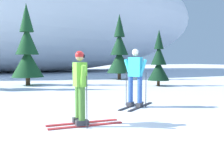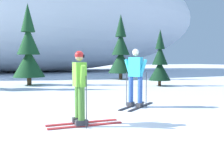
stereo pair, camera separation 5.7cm
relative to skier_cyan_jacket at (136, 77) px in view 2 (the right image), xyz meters
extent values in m
plane|color=white|center=(-1.03, -1.40, -0.96)|extent=(120.00, 120.00, 0.00)
cube|color=black|center=(-0.01, 0.18, -0.94)|extent=(1.53, 1.11, 0.03)
cube|color=black|center=(0.17, -0.08, -0.94)|extent=(1.53, 1.11, 0.03)
cube|color=#38383D|center=(-0.10, 0.12, -0.87)|extent=(0.31, 0.28, 0.12)
cube|color=#38383D|center=(0.08, -0.13, -0.87)|extent=(0.31, 0.28, 0.12)
cylinder|color=#2D519E|center=(-0.10, 0.12, -0.40)|extent=(0.15, 0.15, 0.82)
cylinder|color=#2D519E|center=(0.08, -0.13, -0.40)|extent=(0.15, 0.15, 0.82)
cube|color=#33B7D6|center=(-0.01, 0.00, 0.32)|extent=(0.42, 0.46, 0.61)
cylinder|color=#33B7D6|center=(-0.15, 0.20, 0.27)|extent=(0.24, 0.28, 0.58)
cylinder|color=#33B7D6|center=(0.14, -0.21, 0.27)|extent=(0.24, 0.28, 0.58)
sphere|color=beige|center=(-0.01, 0.00, 0.74)|extent=(0.19, 0.19, 0.19)
sphere|color=white|center=(-0.01, 0.00, 0.77)|extent=(0.21, 0.21, 0.21)
cube|color=black|center=(0.06, 0.04, 0.75)|extent=(0.12, 0.14, 0.07)
cylinder|color=#2D2D33|center=(-0.15, 0.31, -0.40)|extent=(0.02, 0.02, 1.11)
cylinder|color=#2D2D33|center=(-0.15, 0.31, -0.90)|extent=(0.07, 0.07, 0.01)
cylinder|color=#2D2D33|center=(0.24, -0.25, -0.40)|extent=(0.02, 0.02, 1.11)
cylinder|color=#2D2D33|center=(0.24, -0.25, -0.90)|extent=(0.07, 0.07, 0.01)
cube|color=red|center=(-2.22, -1.26, -0.94)|extent=(1.72, 0.23, 0.03)
cube|color=red|center=(-2.24, -1.57, -0.94)|extent=(1.72, 0.23, 0.03)
cube|color=#38383D|center=(-2.32, -1.25, -0.87)|extent=(0.29, 0.16, 0.12)
cube|color=#38383D|center=(-2.34, -1.56, -0.87)|extent=(0.29, 0.16, 0.12)
cylinder|color=#4C8433|center=(-2.32, -1.25, -0.44)|extent=(0.15, 0.15, 0.74)
cylinder|color=#4C8433|center=(-2.34, -1.56, -0.44)|extent=(0.15, 0.15, 0.74)
cube|color=#75C638|center=(-2.33, -1.41, 0.21)|extent=(0.27, 0.40, 0.55)
cylinder|color=#75C638|center=(-2.31, -1.16, 0.14)|extent=(0.12, 0.28, 0.58)
cylinder|color=#75C638|center=(-2.35, -1.65, 0.14)|extent=(0.12, 0.28, 0.58)
sphere|color=tan|center=(-2.33, -1.41, 0.61)|extent=(0.19, 0.19, 0.19)
sphere|color=red|center=(-2.33, -1.41, 0.64)|extent=(0.21, 0.21, 0.21)
cube|color=black|center=(-2.25, -1.41, 0.62)|extent=(0.05, 0.15, 0.07)
cylinder|color=#2D2D33|center=(-2.25, -1.08, -0.38)|extent=(0.02, 0.02, 1.16)
cylinder|color=#2D2D33|center=(-2.25, -1.08, -0.90)|extent=(0.07, 0.07, 0.01)
cylinder|color=#2D2D33|center=(-2.30, -1.74, -0.38)|extent=(0.02, 0.02, 1.16)
cylinder|color=#2D2D33|center=(-2.30, -1.74, -0.90)|extent=(0.07, 0.07, 0.01)
cylinder|color=#47301E|center=(-1.89, 8.91, -0.64)|extent=(0.26, 0.26, 0.64)
cone|color=#194723|center=(-1.89, 8.91, 0.34)|extent=(1.83, 1.83, 1.64)
cone|color=#194723|center=(-1.89, 8.91, 1.65)|extent=(1.32, 1.32, 1.64)
cone|color=#194723|center=(-1.89, 8.91, 2.96)|extent=(0.81, 0.81, 1.64)
cylinder|color=#47301E|center=(4.71, 5.15, -0.74)|extent=(0.17, 0.17, 0.43)
cone|color=black|center=(4.71, 5.15, -0.08)|extent=(1.23, 1.23, 1.10)
cone|color=black|center=(4.71, 5.15, 0.80)|extent=(0.89, 0.89, 1.10)
cone|color=black|center=(4.71, 5.15, 1.68)|extent=(0.54, 0.54, 1.10)
cylinder|color=#47301E|center=(5.03, 10.50, -0.63)|extent=(0.26, 0.26, 0.66)
cone|color=#14381E|center=(5.03, 10.50, 0.38)|extent=(1.89, 1.89, 1.69)
cone|color=#14381E|center=(5.03, 10.50, 1.73)|extent=(1.36, 1.36, 1.69)
cone|color=#14381E|center=(5.03, 10.50, 3.08)|extent=(0.83, 0.83, 1.69)
ellipsoid|color=white|center=(1.37, 25.87, 6.28)|extent=(44.95, 21.40, 14.47)
camera|label=1|loc=(-4.33, -7.05, 0.55)|focal=42.25mm
camera|label=2|loc=(-4.28, -7.07, 0.55)|focal=42.25mm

